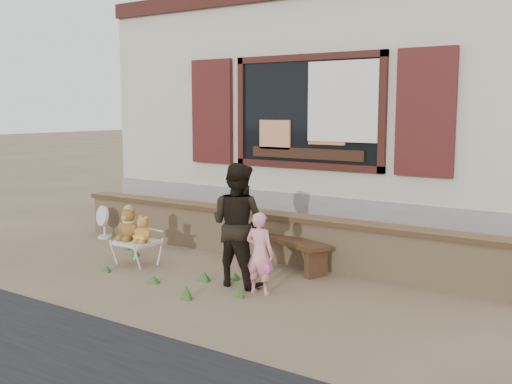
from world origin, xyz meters
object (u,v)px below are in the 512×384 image
Objects in this scene: teddy_bear_left at (129,223)px; child at (260,253)px; teddy_bear_right at (144,229)px; bench at (284,244)px; adult at (238,224)px; folding_chair at (137,243)px.

teddy_bear_left is 2.23m from child.
teddy_bear_right is (0.28, -0.01, -0.05)m from teddy_bear_left.
bench is 1.07× the size of adult.
bench reaches higher than folding_chair.
folding_chair is at bearing 0.43° from adult.
adult is at bearing 2.33° from teddy_bear_left.
child is (2.09, -0.13, 0.18)m from folding_chair.
teddy_bear_right is 1.95m from child.
folding_chair is at bearing 180.00° from teddy_bear_right.
adult is at bearing -67.45° from bench.
folding_chair is (-1.67, -1.09, 0.01)m from bench.
teddy_bear_left is at bearing -6.97° from child.
teddy_bear_right is at bearing -0.00° from folding_chair.
adult is (-0.00, -1.06, 0.44)m from bench.
teddy_bear_right reaches higher than bench.
child is at bearing 159.63° from adult.
teddy_bear_right is (-1.53, -1.09, 0.22)m from bench.
adult is at bearing 2.52° from folding_chair.
folding_chair is 0.58× the size of child.
teddy_bear_right reaches higher than folding_chair.
child reaches higher than teddy_bear_left.
child is at bearing -48.35° from bench.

